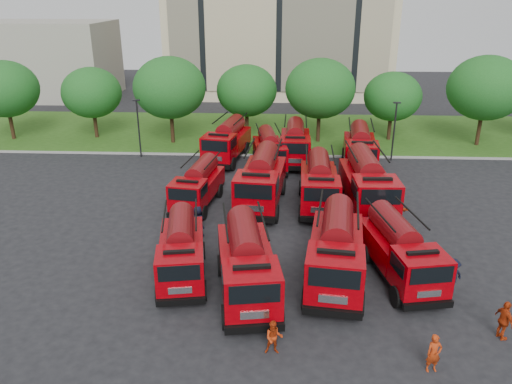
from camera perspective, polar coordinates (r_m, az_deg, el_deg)
ground at (r=28.19m, az=-2.13°, el=-7.00°), size 140.00×140.00×0.00m
lawn at (r=52.41m, az=0.20°, el=6.91°), size 70.00×16.00×0.12m
curb at (r=44.64m, az=-0.26°, el=4.24°), size 70.00×0.30×0.14m
apartment_building at (r=72.53m, az=2.72°, el=21.00°), size 30.00×14.18×25.00m
side_building at (r=76.25m, az=-23.00°, el=13.75°), size 18.00×12.00×10.00m
tree_0 at (r=54.13m, az=-26.77°, el=10.47°), size 6.30×6.30×7.70m
tree_1 at (r=51.74m, az=-18.27°, el=10.73°), size 5.71×5.71×6.98m
tree_2 at (r=47.91m, az=-9.84°, el=11.66°), size 6.72×6.72×8.22m
tree_3 at (r=49.50m, az=-1.08°, el=11.50°), size 5.88×5.88×7.19m
tree_4 at (r=47.97m, az=7.35°, el=11.65°), size 6.55×6.55×8.01m
tree_5 at (r=50.14m, az=15.35°, el=10.49°), size 5.46×5.46×6.68m
tree_6 at (r=50.89m, az=24.80°, el=10.74°), size 6.89×6.89×8.42m
lamp_post_0 at (r=44.83m, az=-13.29°, el=7.48°), size 0.60×0.25×5.11m
lamp_post_1 at (r=44.23m, az=15.53°, el=7.08°), size 0.60×0.25×5.11m
fire_truck_0 at (r=25.69m, az=-8.52°, el=-6.58°), size 3.21×6.70×2.93m
fire_truck_1 at (r=23.90m, az=-1.06°, el=-8.14°), size 3.57×7.52×3.29m
fire_truck_2 at (r=25.19m, az=9.13°, el=-6.58°), size 3.55×7.80×3.42m
fire_truck_3 at (r=26.23m, az=16.17°, el=-6.45°), size 3.49×7.04×3.07m
fire_truck_4 at (r=34.02m, az=-6.64°, el=0.80°), size 3.10×6.60×2.89m
fire_truck_5 at (r=33.79m, az=0.63°, el=1.42°), size 3.46×8.06×3.57m
fire_truck_6 at (r=33.83m, az=7.23°, el=1.00°), size 2.87×7.28×3.27m
fire_truck_7 at (r=33.82m, az=12.61°, el=0.95°), size 3.15×8.06×3.63m
fire_truck_8 at (r=43.21m, az=-3.31°, el=5.83°), size 3.82×7.68×3.34m
fire_truck_9 at (r=41.18m, az=1.53°, el=4.77°), size 3.09×6.75×2.96m
fire_truck_10 at (r=42.78m, az=4.48°, el=5.57°), size 2.82×7.23×3.26m
fire_truck_11 at (r=41.92m, az=11.79°, el=4.90°), size 3.31×7.59×3.35m
firefighter_0 at (r=21.60m, az=19.38°, el=-18.68°), size 0.66×0.53×1.63m
firefighter_1 at (r=21.29m, az=2.02°, el=-17.88°), size 0.75×0.43×1.51m
firefighter_2 at (r=24.30m, az=26.15°, el=-14.77°), size 0.86×1.18×1.80m
firefighter_3 at (r=26.61m, az=21.24°, el=-10.55°), size 1.30×1.02×1.79m
firefighter_4 at (r=30.27m, az=-6.56°, el=-4.99°), size 1.07×1.11×1.91m
firefighter_5 at (r=32.61m, az=15.26°, el=-3.61°), size 1.98×1.32×1.97m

